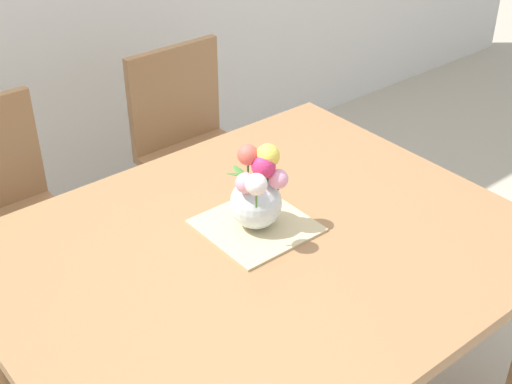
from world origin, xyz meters
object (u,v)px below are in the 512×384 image
at_px(dining_table, 261,267).
at_px(chair_left, 2,212).
at_px(chair_right, 192,142).
at_px(flower_vase, 257,193).

bearing_deg(dining_table, chair_left, 113.37).
relative_size(chair_right, flower_vase, 3.47).
relative_size(chair_left, flower_vase, 3.47).
bearing_deg(chair_right, flower_vase, 67.43).
bearing_deg(dining_table, flower_vase, 57.70).
bearing_deg(chair_right, chair_left, 0.00).
distance_m(chair_left, chair_right, 0.81).
distance_m(chair_right, flower_vase, 0.99).
relative_size(dining_table, flower_vase, 5.70).
height_order(dining_table, chair_left, chair_left).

